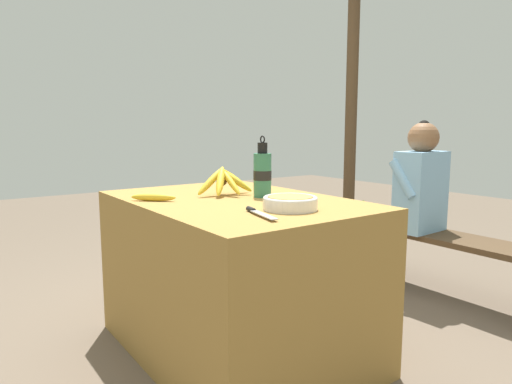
{
  "coord_description": "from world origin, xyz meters",
  "views": [
    {
      "loc": [
        1.77,
        -1.15,
        1.08
      ],
      "look_at": [
        0.1,
        0.05,
        0.79
      ],
      "focal_mm": 32.0,
      "sensor_mm": 36.0,
      "label": 1
    }
  ],
  "objects_px": {
    "loose_banana_front": "(153,197)",
    "wooden_bench": "(418,238)",
    "banana_bunch_green": "(367,209)",
    "support_post_near": "(352,99)",
    "serving_bowl": "(290,202)",
    "water_bottle": "(262,174)",
    "seated_vendor": "(415,194)",
    "knife": "(257,212)",
    "banana_bunch_ripe": "(225,181)"
  },
  "relations": [
    {
      "from": "banana_bunch_ripe",
      "to": "banana_bunch_green",
      "type": "xyz_separation_m",
      "value": [
        -0.32,
        1.43,
        -0.34
      ]
    },
    {
      "from": "banana_bunch_ripe",
      "to": "wooden_bench",
      "type": "height_order",
      "value": "banana_bunch_ripe"
    },
    {
      "from": "wooden_bench",
      "to": "seated_vendor",
      "type": "distance_m",
      "value": 0.3
    },
    {
      "from": "banana_bunch_green",
      "to": "serving_bowl",
      "type": "bearing_deg",
      "value": -60.22
    },
    {
      "from": "banana_bunch_green",
      "to": "support_post_near",
      "type": "height_order",
      "value": "support_post_near"
    },
    {
      "from": "water_bottle",
      "to": "seated_vendor",
      "type": "relative_size",
      "value": 0.26
    },
    {
      "from": "loose_banana_front",
      "to": "seated_vendor",
      "type": "relative_size",
      "value": 0.16
    },
    {
      "from": "serving_bowl",
      "to": "wooden_bench",
      "type": "relative_size",
      "value": 0.13
    },
    {
      "from": "wooden_bench",
      "to": "support_post_near",
      "type": "bearing_deg",
      "value": 158.7
    },
    {
      "from": "seated_vendor",
      "to": "banana_bunch_green",
      "type": "relative_size",
      "value": 3.81
    },
    {
      "from": "wooden_bench",
      "to": "banana_bunch_ripe",
      "type": "bearing_deg",
      "value": -94.69
    },
    {
      "from": "loose_banana_front",
      "to": "knife",
      "type": "relative_size",
      "value": 0.72
    },
    {
      "from": "banana_bunch_ripe",
      "to": "water_bottle",
      "type": "height_order",
      "value": "water_bottle"
    },
    {
      "from": "knife",
      "to": "banana_bunch_green",
      "type": "xyz_separation_m",
      "value": [
        -0.83,
        1.6,
        -0.28
      ]
    },
    {
      "from": "wooden_bench",
      "to": "banana_bunch_green",
      "type": "height_order",
      "value": "banana_bunch_green"
    },
    {
      "from": "serving_bowl",
      "to": "seated_vendor",
      "type": "xyz_separation_m",
      "value": [
        -0.39,
        1.39,
        -0.13
      ]
    },
    {
      "from": "banana_bunch_ripe",
      "to": "seated_vendor",
      "type": "bearing_deg",
      "value": 85.83
    },
    {
      "from": "seated_vendor",
      "to": "knife",
      "type": "bearing_deg",
      "value": 101.54
    },
    {
      "from": "water_bottle",
      "to": "banana_bunch_green",
      "type": "distance_m",
      "value": 1.45
    },
    {
      "from": "banana_bunch_ripe",
      "to": "support_post_near",
      "type": "relative_size",
      "value": 0.12
    },
    {
      "from": "serving_bowl",
      "to": "knife",
      "type": "xyz_separation_m",
      "value": [
        0.01,
        -0.17,
        -0.02
      ]
    },
    {
      "from": "water_bottle",
      "to": "wooden_bench",
      "type": "relative_size",
      "value": 0.17
    },
    {
      "from": "serving_bowl",
      "to": "water_bottle",
      "type": "relative_size",
      "value": 0.76
    },
    {
      "from": "wooden_bench",
      "to": "banana_bunch_green",
      "type": "distance_m",
      "value": 0.46
    },
    {
      "from": "loose_banana_front",
      "to": "wooden_bench",
      "type": "relative_size",
      "value": 0.1
    },
    {
      "from": "water_bottle",
      "to": "support_post_near",
      "type": "height_order",
      "value": "support_post_near"
    },
    {
      "from": "wooden_bench",
      "to": "support_post_near",
      "type": "height_order",
      "value": "support_post_near"
    },
    {
      "from": "serving_bowl",
      "to": "wooden_bench",
      "type": "xyz_separation_m",
      "value": [
        -0.37,
        1.42,
        -0.43
      ]
    },
    {
      "from": "loose_banana_front",
      "to": "banana_bunch_green",
      "type": "distance_m",
      "value": 1.84
    },
    {
      "from": "serving_bowl",
      "to": "support_post_near",
      "type": "xyz_separation_m",
      "value": [
        -1.35,
        1.8,
        0.55
      ]
    },
    {
      "from": "serving_bowl",
      "to": "loose_banana_front",
      "type": "height_order",
      "value": "serving_bowl"
    },
    {
      "from": "banana_bunch_ripe",
      "to": "loose_banana_front",
      "type": "height_order",
      "value": "banana_bunch_ripe"
    },
    {
      "from": "wooden_bench",
      "to": "seated_vendor",
      "type": "xyz_separation_m",
      "value": [
        -0.02,
        -0.03,
        0.3
      ]
    },
    {
      "from": "loose_banana_front",
      "to": "wooden_bench",
      "type": "xyz_separation_m",
      "value": [
        0.15,
        1.79,
        -0.42
      ]
    },
    {
      "from": "banana_bunch_ripe",
      "to": "water_bottle",
      "type": "xyz_separation_m",
      "value": [
        0.15,
        0.12,
        0.04
      ]
    },
    {
      "from": "water_bottle",
      "to": "loose_banana_front",
      "type": "height_order",
      "value": "water_bottle"
    },
    {
      "from": "knife",
      "to": "support_post_near",
      "type": "distance_m",
      "value": 2.47
    },
    {
      "from": "loose_banana_front",
      "to": "water_bottle",
      "type": "bearing_deg",
      "value": 68.3
    },
    {
      "from": "knife",
      "to": "banana_bunch_green",
      "type": "relative_size",
      "value": 0.82
    },
    {
      "from": "loose_banana_front",
      "to": "banana_bunch_green",
      "type": "xyz_separation_m",
      "value": [
        -0.29,
        1.79,
        -0.29
      ]
    },
    {
      "from": "water_bottle",
      "to": "wooden_bench",
      "type": "bearing_deg",
      "value": 91.54
    },
    {
      "from": "knife",
      "to": "banana_bunch_ripe",
      "type": "bearing_deg",
      "value": 173.4
    },
    {
      "from": "knife",
      "to": "seated_vendor",
      "type": "height_order",
      "value": "seated_vendor"
    },
    {
      "from": "water_bottle",
      "to": "knife",
      "type": "height_order",
      "value": "water_bottle"
    },
    {
      "from": "water_bottle",
      "to": "loose_banana_front",
      "type": "distance_m",
      "value": 0.52
    },
    {
      "from": "wooden_bench",
      "to": "support_post_near",
      "type": "relative_size",
      "value": 0.65
    },
    {
      "from": "seated_vendor",
      "to": "support_post_near",
      "type": "xyz_separation_m",
      "value": [
        -0.96,
        0.41,
        0.68
      ]
    },
    {
      "from": "support_post_near",
      "to": "loose_banana_front",
      "type": "bearing_deg",
      "value": -69.34
    },
    {
      "from": "banana_bunch_ripe",
      "to": "serving_bowl",
      "type": "relative_size",
      "value": 1.46
    },
    {
      "from": "knife",
      "to": "wooden_bench",
      "type": "xyz_separation_m",
      "value": [
        -0.39,
        1.6,
        -0.41
      ]
    }
  ]
}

